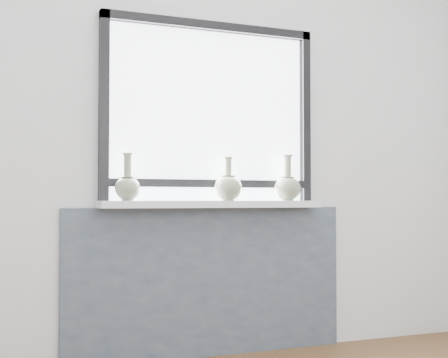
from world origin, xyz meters
name	(u,v)px	position (x,y,z in m)	size (l,w,h in m)	color
back_wall	(208,133)	(0.00, 1.81, 1.30)	(3.60, 0.02, 2.60)	silver
apron_panel	(209,281)	(0.00, 1.78, 0.43)	(1.70, 0.03, 0.86)	#515E6A
windowsill	(214,204)	(0.00, 1.71, 0.88)	(1.32, 0.18, 0.04)	silver
window	(210,109)	(0.00, 1.77, 1.44)	(1.30, 0.06, 1.05)	black
vase_a	(128,186)	(-0.51, 1.69, 0.98)	(0.14, 0.14, 0.26)	gray
vase_b	(228,186)	(0.08, 1.68, 0.98)	(0.16, 0.16, 0.25)	gray
vase_c	(287,186)	(0.47, 1.69, 0.99)	(0.16, 0.16, 0.27)	gray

